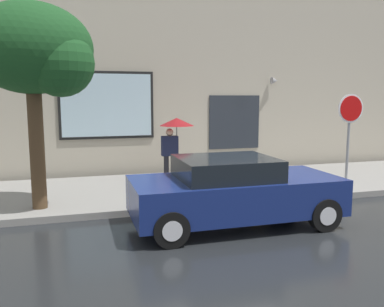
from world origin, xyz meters
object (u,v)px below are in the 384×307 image
(stop_sign, at_px, (350,122))
(street_tree, at_px, (37,53))
(parked_car, at_px, (234,191))
(pedestrian_with_umbrella, at_px, (174,131))
(fire_hydrant, at_px, (256,177))

(stop_sign, bearing_deg, street_tree, 179.84)
(parked_car, height_order, pedestrian_with_umbrella, pedestrian_with_umbrella)
(stop_sign, bearing_deg, pedestrian_with_umbrella, 157.59)
(parked_car, xyz_separation_m, pedestrian_with_umbrella, (-0.33, 3.55, 0.91))
(street_tree, height_order, stop_sign, street_tree)
(street_tree, bearing_deg, pedestrian_with_umbrella, 27.93)
(street_tree, relative_size, stop_sign, 1.75)
(pedestrian_with_umbrella, relative_size, street_tree, 0.42)
(parked_car, bearing_deg, fire_hydrant, 53.43)
(fire_hydrant, xyz_separation_m, street_tree, (-5.02, -0.05, 2.89))
(pedestrian_with_umbrella, bearing_deg, parked_car, -84.62)
(fire_hydrant, bearing_deg, pedestrian_with_umbrella, 134.71)
(fire_hydrant, height_order, pedestrian_with_umbrella, pedestrian_with_umbrella)
(street_tree, bearing_deg, fire_hydrant, 0.60)
(parked_car, relative_size, street_tree, 0.95)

